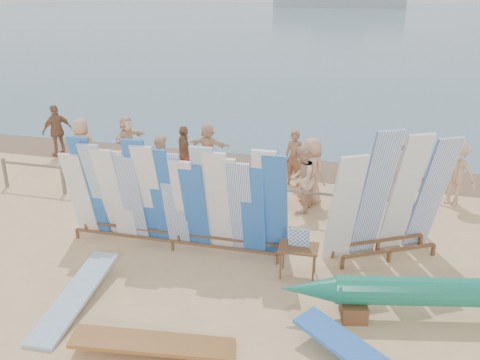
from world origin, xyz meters
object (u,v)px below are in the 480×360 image
(beach_chair_left, at_px, (189,184))
(outrigger_canoe, at_px, (447,294))
(beachgoer_0, at_px, (82,147))
(beachgoer_10, at_px, (412,182))
(beachgoer_extra_0, at_px, (455,173))
(beachgoer_7, at_px, (294,158))
(vendor_table, at_px, (298,260))
(beachgoer_6, at_px, (311,170))
(beachgoer_2, at_px, (162,163))
(stroller, at_px, (275,192))
(beachgoer_4, at_px, (184,153))
(flat_board_b, at_px, (77,304))
(beachgoer_8, at_px, (301,179))
(flat_board_c, at_px, (154,351))
(main_surfboard_rack, at_px, (174,200))
(beach_chair_right, at_px, (224,185))
(beachgoer_5, at_px, (208,147))
(beachgoer_9, at_px, (393,166))
(side_surfboard_rack, at_px, (390,200))
(beachgoer_11, at_px, (128,139))
(beachgoer_extra_1, at_px, (57,131))

(beach_chair_left, bearing_deg, outrigger_canoe, -22.47)
(beachgoer_0, relative_size, beachgoer_10, 1.20)
(beachgoer_extra_0, height_order, beachgoer_7, beachgoer_extra_0)
(vendor_table, height_order, beachgoer_0, beachgoer_0)
(beachgoer_extra_0, bearing_deg, beachgoer_6, -139.02)
(beachgoer_0, height_order, beachgoer_7, beachgoer_0)
(beachgoer_extra_0, relative_size, beachgoer_2, 1.08)
(stroller, distance_m, beachgoer_4, 3.44)
(flat_board_b, xyz_separation_m, beachgoer_4, (-0.49, 6.92, 0.87))
(outrigger_canoe, bearing_deg, beachgoer_8, 115.28)
(flat_board_c, bearing_deg, main_surfboard_rack, 2.16)
(flat_board_b, distance_m, stroller, 6.22)
(beach_chair_right, relative_size, beachgoer_extra_0, 0.53)
(outrigger_canoe, xyz_separation_m, beachgoer_5, (-6.79, 6.75, 0.23))
(beach_chair_left, xyz_separation_m, beachgoer_8, (3.35, -0.41, 0.64))
(flat_board_c, height_order, beachgoer_0, beachgoer_0)
(beachgoer_7, xyz_separation_m, beachgoer_10, (3.36, -0.94, -0.09))
(beachgoer_5, height_order, beachgoer_9, beachgoer_9)
(beach_chair_left, xyz_separation_m, beachgoer_9, (5.71, 1.29, 0.67))
(main_surfboard_rack, relative_size, side_surfboard_rack, 1.72)
(stroller, bearing_deg, beachgoer_extra_0, 1.32)
(beach_chair_right, bearing_deg, flat_board_c, -111.44)
(main_surfboard_rack, distance_m, beachgoer_9, 6.60)
(vendor_table, bearing_deg, beachgoer_8, 95.56)
(main_surfboard_rack, height_order, outrigger_canoe, main_surfboard_rack)
(outrigger_canoe, height_order, beachgoer_10, beachgoer_10)
(beachgoer_5, distance_m, beachgoer_2, 2.31)
(main_surfboard_rack, bearing_deg, beachgoer_9, 42.10)
(stroller, relative_size, beachgoer_extra_0, 0.58)
(beachgoer_8, height_order, beachgoer_6, beachgoer_6)
(flat_board_c, height_order, beachgoer_8, beachgoer_8)
(stroller, distance_m, beachgoer_2, 3.48)
(beach_chair_right, height_order, beachgoer_11, beachgoer_11)
(flat_board_c, bearing_deg, flat_board_b, 52.68)
(beach_chair_right, distance_m, beachgoer_extra_1, 7.14)
(beachgoer_extra_0, bearing_deg, beachgoer_4, -150.70)
(vendor_table, bearing_deg, main_surfboard_rack, 167.39)
(beachgoer_5, xyz_separation_m, beachgoer_6, (3.67, -1.90, 0.16))
(main_surfboard_rack, bearing_deg, beachgoer_extra_1, 140.33)
(beachgoer_11, bearing_deg, beachgoer_8, -100.07)
(beach_chair_left, relative_size, beachgoer_11, 0.60)
(side_surfboard_rack, relative_size, stroller, 2.85)
(flat_board_c, distance_m, beachgoer_11, 10.32)
(beach_chair_left, distance_m, beachgoer_extra_1, 6.24)
(beachgoer_9, bearing_deg, beachgoer_extra_0, 138.01)
(outrigger_canoe, distance_m, vendor_table, 2.92)
(stroller, xyz_separation_m, beachgoer_5, (-2.78, 2.51, 0.34))
(stroller, bearing_deg, side_surfboard_rack, -51.95)
(beach_chair_right, distance_m, beachgoer_0, 4.92)
(beachgoer_4, relative_size, beachgoer_extra_1, 0.93)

